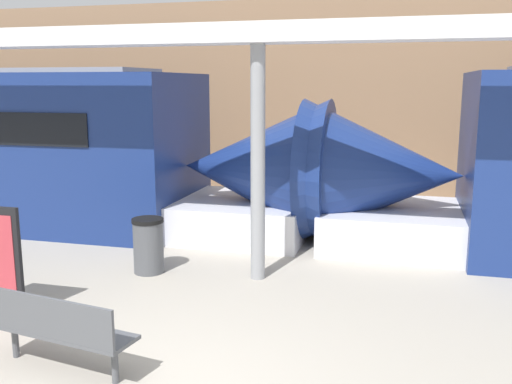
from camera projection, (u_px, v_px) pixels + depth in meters
The scene contains 5 objects.
station_wall at pixel (315, 99), 14.60m from camera, with size 56.00×0.20×5.00m, color #937051.
bench_near at pixel (55, 326), 5.72m from camera, with size 1.70×0.71×0.86m.
trash_bin at pixel (148, 245), 8.84m from camera, with size 0.49×0.49×0.86m.
support_column_near at pixel (258, 165), 8.33m from camera, with size 0.22×0.22×3.46m, color gray.
canopy_beam at pixel (258, 33), 7.98m from camera, with size 28.00×0.60×0.28m, color silver.
Camera 1 is at (2.30, -4.25, 2.91)m, focal length 40.00 mm.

